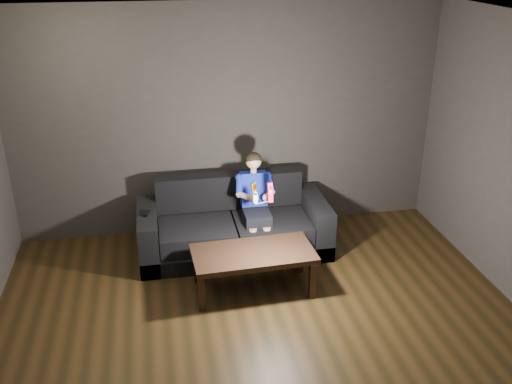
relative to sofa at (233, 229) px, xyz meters
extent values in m
plane|color=black|center=(0.05, -1.87, -0.27)|extent=(5.00, 5.00, 0.00)
cube|color=#373430|center=(0.05, 0.63, 1.08)|extent=(5.00, 0.04, 2.70)
cube|color=silver|center=(0.05, -1.87, 2.43)|extent=(5.00, 5.00, 0.02)
cube|color=black|center=(0.00, -0.03, -0.18)|extent=(2.12, 0.92, 0.18)
cube|color=black|center=(-0.42, -0.13, 0.03)|extent=(0.83, 0.65, 0.22)
cube|color=black|center=(0.42, -0.13, 0.03)|extent=(0.83, 0.65, 0.22)
cube|color=black|center=(0.00, 0.32, 0.34)|extent=(1.70, 0.21, 0.41)
cube|color=black|center=(-0.95, -0.03, 0.02)|extent=(0.21, 0.92, 0.58)
cube|color=black|center=(0.95, -0.03, 0.02)|extent=(0.21, 0.92, 0.58)
cube|color=black|center=(0.24, -0.15, 0.20)|extent=(0.29, 0.36, 0.13)
cube|color=navy|center=(0.24, 0.05, 0.46)|extent=(0.29, 0.21, 0.40)
cube|color=yellow|center=(0.24, -0.04, 0.52)|extent=(0.09, 0.09, 0.10)
cube|color=#BB1D00|center=(0.24, -0.04, 0.52)|extent=(0.06, 0.06, 0.06)
cylinder|color=#E1A885|center=(0.24, 0.05, 0.68)|extent=(0.07, 0.07, 0.06)
sphere|color=#E1A885|center=(0.24, 0.05, 0.79)|extent=(0.17, 0.17, 0.17)
ellipsoid|color=black|center=(0.24, 0.06, 0.81)|extent=(0.18, 0.18, 0.16)
cylinder|color=navy|center=(0.06, -0.02, 0.53)|extent=(0.08, 0.22, 0.18)
cylinder|color=navy|center=(0.42, -0.02, 0.53)|extent=(0.08, 0.22, 0.18)
cylinder|color=#E1A885|center=(0.12, -0.17, 0.49)|extent=(0.13, 0.23, 0.10)
cylinder|color=#E1A885|center=(0.38, -0.17, 0.49)|extent=(0.13, 0.23, 0.10)
sphere|color=#E1A885|center=(0.17, -0.26, 0.48)|extent=(0.08, 0.08, 0.08)
sphere|color=#E1A885|center=(0.32, -0.26, 0.48)|extent=(0.08, 0.08, 0.08)
cylinder|color=#E1A885|center=(0.16, -0.34, -0.01)|extent=(0.09, 0.09, 0.33)
cylinder|color=#E1A885|center=(0.32, -0.34, -0.01)|extent=(0.09, 0.09, 0.33)
cube|color=#EA1E4B|center=(0.32, -0.47, 0.63)|extent=(0.05, 0.08, 0.21)
cube|color=maroon|center=(0.32, -0.49, 0.69)|extent=(0.03, 0.01, 0.03)
cylinder|color=white|center=(0.32, -0.49, 0.62)|extent=(0.02, 0.01, 0.02)
ellipsoid|color=white|center=(0.17, -0.46, 0.58)|extent=(0.07, 0.09, 0.14)
cylinder|color=black|center=(0.17, -0.49, 0.64)|extent=(0.03, 0.01, 0.03)
cube|color=black|center=(-0.95, -0.08, 0.32)|extent=(0.07, 0.15, 0.03)
cube|color=black|center=(-0.95, -0.03, 0.34)|extent=(0.02, 0.02, 0.00)
cube|color=black|center=(0.08, -0.85, 0.15)|extent=(1.24, 0.66, 0.06)
cube|color=black|center=(-0.48, -1.10, -0.07)|extent=(0.07, 0.07, 0.39)
cube|color=black|center=(0.63, -1.10, -0.07)|extent=(0.07, 0.07, 0.39)
cube|color=black|center=(-0.48, -0.60, -0.07)|extent=(0.07, 0.07, 0.39)
cube|color=black|center=(0.63, -0.60, -0.07)|extent=(0.07, 0.07, 0.39)
camera|label=1|loc=(-0.80, -5.71, 3.01)|focal=40.00mm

